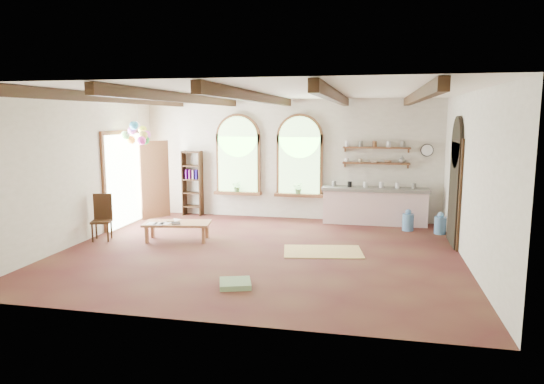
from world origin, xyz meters
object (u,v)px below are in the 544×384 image
(balloon_cluster, at_px, (138,134))
(kitchen_counter, at_px, (375,206))
(side_chair, at_px, (102,227))
(coffee_table, at_px, (177,224))

(balloon_cluster, bearing_deg, kitchen_counter, 15.65)
(side_chair, relative_size, balloon_cluster, 0.91)
(coffee_table, distance_m, side_chair, 1.69)
(kitchen_counter, bearing_deg, side_chair, -153.45)
(balloon_cluster, bearing_deg, coffee_table, -37.16)
(coffee_table, relative_size, side_chair, 1.50)
(coffee_table, height_order, side_chair, side_chair)
(side_chair, bearing_deg, balloon_cluster, 79.74)
(side_chair, xyz_separation_m, balloon_cluster, (0.25, 1.38, 2.03))
(coffee_table, bearing_deg, kitchen_counter, 31.88)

